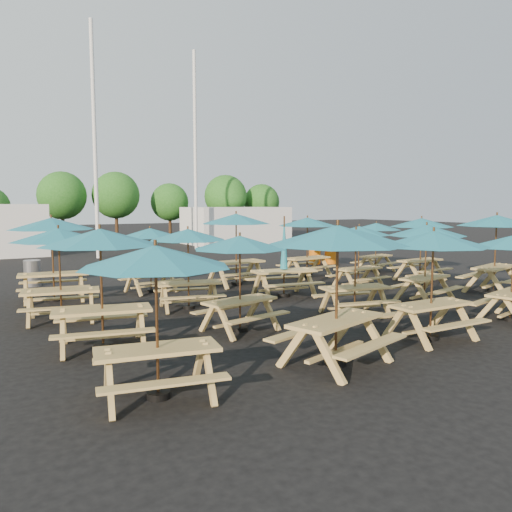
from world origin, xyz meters
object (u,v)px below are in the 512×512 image
picnic_unit_0 (156,264)px  picnic_unit_11 (236,222)px  picnic_unit_8 (433,244)px  picnic_unit_17 (497,224)px  picnic_unit_2 (59,239)px  picnic_unit_10 (284,264)px  picnic_unit_14 (359,234)px  picnic_unit_3 (51,228)px  picnic_unit_19 (376,229)px  picnic_unit_7 (150,236)px  picnic_unit_18 (421,226)px  picnic_unit_13 (426,234)px  picnic_unit_15 (307,225)px  waste_bin_4 (331,254)px  picnic_unit_4 (338,242)px  waste_bin_3 (315,255)px  picnic_unit_6 (188,239)px  waste_bin_1 (178,264)px  picnic_unit_5 (240,247)px  picnic_unit_1 (100,243)px  waste_bin_2 (178,264)px  picnic_unit_9 (356,240)px  waste_bin_0 (32,273)px

picnic_unit_0 → picnic_unit_11: size_ratio=1.01×
picnic_unit_8 → picnic_unit_17: (6.34, 2.73, 0.18)m
picnic_unit_2 → picnic_unit_10: picnic_unit_10 is taller
picnic_unit_11 → picnic_unit_14: bearing=-44.7°
picnic_unit_2 → picnic_unit_14: size_ratio=1.22×
picnic_unit_3 → picnic_unit_10: (6.05, -2.92, -1.12)m
picnic_unit_19 → picnic_unit_14: bearing=-155.1°
picnic_unit_7 → picnic_unit_18: bearing=-25.2°
picnic_unit_13 → picnic_unit_15: size_ratio=1.07×
picnic_unit_18 → waste_bin_4: 5.97m
picnic_unit_4 → waste_bin_3: picnic_unit_4 is taller
picnic_unit_4 → picnic_unit_10: (2.91, 5.80, -1.14)m
picnic_unit_4 → picnic_unit_17: (9.09, 2.99, 0.02)m
picnic_unit_6 → picnic_unit_2: bearing=-172.3°
picnic_unit_0 → waste_bin_1: picnic_unit_0 is taller
picnic_unit_5 → picnic_unit_11: size_ratio=0.95×
picnic_unit_2 → picnic_unit_18: size_ratio=1.08×
picnic_unit_7 → picnic_unit_5: bearing=-98.8°
picnic_unit_1 → waste_bin_2: picnic_unit_1 is taller
picnic_unit_18 → waste_bin_2: (-7.04, 5.98, -1.57)m
picnic_unit_4 → waste_bin_2: 12.15m
picnic_unit_17 → waste_bin_3: bearing=77.5°
picnic_unit_11 → picnic_unit_18: bearing=-25.2°
picnic_unit_6 → picnic_unit_17: 9.73m
picnic_unit_1 → picnic_unit_10: picnic_unit_10 is taller
picnic_unit_11 → picnic_unit_17: bearing=-43.7°
picnic_unit_7 → picnic_unit_8: size_ratio=1.01×
picnic_unit_10 → picnic_unit_15: (3.07, 2.89, 1.01)m
picnic_unit_14 → picnic_unit_17: size_ratio=0.73×
picnic_unit_11 → picnic_unit_9: bearing=-90.5°
picnic_unit_1 → picnic_unit_18: bearing=25.3°
picnic_unit_5 → picnic_unit_10: 4.40m
picnic_unit_14 → picnic_unit_17: bearing=-42.9°
picnic_unit_11 → waste_bin_4: 7.72m
picnic_unit_4 → picnic_unit_8: 2.77m
waste_bin_0 → waste_bin_4: same height
picnic_unit_7 → waste_bin_2: size_ratio=2.56×
picnic_unit_13 → picnic_unit_10: bearing=123.2°
picnic_unit_2 → waste_bin_1: picnic_unit_2 is taller
picnic_unit_19 → picnic_unit_4: bearing=-150.8°
picnic_unit_11 → picnic_unit_4: bearing=-110.8°
picnic_unit_15 → waste_bin_1: picnic_unit_15 is taller
waste_bin_0 → waste_bin_4: (12.89, -0.27, 0.00)m
picnic_unit_10 → waste_bin_0: (-6.22, 6.09, -0.56)m
picnic_unit_2 → waste_bin_1: size_ratio=2.92×
picnic_unit_8 → picnic_unit_15: size_ratio=0.94×
picnic_unit_8 → waste_bin_3: picnic_unit_8 is taller
picnic_unit_8 → waste_bin_0: picnic_unit_8 is taller
picnic_unit_19 → waste_bin_4: bearing=71.9°
picnic_unit_3 → picnic_unit_14: picnic_unit_3 is taller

